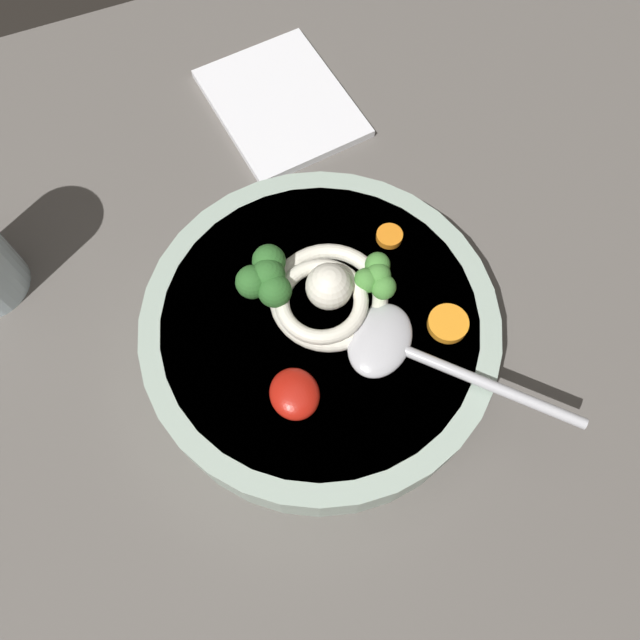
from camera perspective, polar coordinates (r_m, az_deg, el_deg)
table_slab at (r=51.55cm, az=1.99°, el=-4.03°), size 91.72×91.72×3.24cm
soup_bowl at (r=48.04cm, az=0.00°, el=-1.14°), size 26.92×26.92×4.91cm
noodle_pile at (r=45.30cm, az=0.26°, el=2.14°), size 9.74×9.55×3.92cm
soup_spoon at (r=44.51cm, az=7.19°, el=-2.52°), size 14.82×14.30×1.60cm
chili_sauce_dollop at (r=43.01cm, az=-2.35°, el=-6.80°), size 3.83×3.44×1.72cm
broccoli_floret_center at (r=45.53cm, az=5.20°, el=3.95°), size 3.69×3.18×2.92cm
broccoli_floret_left at (r=44.85cm, az=-4.96°, el=3.91°), size 4.84×4.17×3.83cm
carrot_slice_rear at (r=46.34cm, az=11.68°, el=-0.33°), size 2.99×2.99×0.66cm
carrot_slice_extra_a at (r=49.15cm, az=6.39°, el=7.66°), size 2.07×2.07×0.61cm
folded_napkin at (r=63.75cm, az=-3.61°, el=19.28°), size 16.51×13.70×0.80cm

